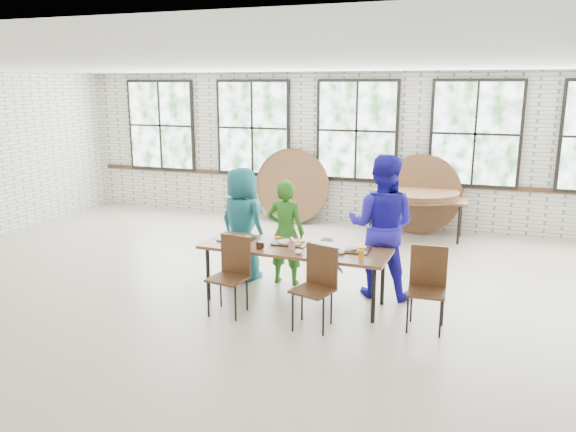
% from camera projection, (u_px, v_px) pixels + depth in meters
% --- Properties ---
extents(room, '(12.00, 12.00, 12.00)m').
position_uv_depth(room, '(357.00, 133.00, 10.95)').
color(room, '#C0AE99').
rests_on(room, ground).
extents(dining_table, '(2.42, 0.87, 0.74)m').
position_uv_depth(dining_table, '(295.00, 251.00, 7.10)').
color(dining_table, brown).
rests_on(dining_table, ground).
extents(chair_near_left, '(0.48, 0.47, 0.95)m').
position_uv_depth(chair_near_left, '(232.00, 268.00, 6.85)').
color(chair_near_left, '#492C18').
rests_on(chair_near_left, ground).
extents(chair_near_right, '(0.52, 0.51, 0.95)m').
position_uv_depth(chair_near_right, '(317.00, 280.00, 6.45)').
color(chair_near_right, '#492C18').
rests_on(chair_near_right, ground).
extents(chair_spare, '(0.44, 0.42, 0.95)m').
position_uv_depth(chair_spare, '(427.00, 280.00, 6.42)').
color(chair_spare, '#492C18').
rests_on(chair_spare, ground).
extents(adult_teal, '(0.92, 0.76, 1.62)m').
position_uv_depth(adult_teal, '(242.00, 224.00, 8.00)').
color(adult_teal, '#1C5B6D').
rests_on(adult_teal, ground).
extents(adult_green, '(0.54, 0.36, 1.48)m').
position_uv_depth(adult_green, '(286.00, 232.00, 7.80)').
color(adult_green, '#286D1D').
rests_on(adult_green, ground).
extents(toddler, '(0.50, 0.32, 0.73)m').
position_uv_depth(toddler, '(327.00, 263.00, 7.69)').
color(toddler, '#14203E').
rests_on(toddler, ground).
extents(adult_blue, '(0.93, 0.73, 1.89)m').
position_uv_depth(adult_blue, '(382.00, 226.00, 7.32)').
color(adult_blue, '#221AB6').
rests_on(adult_blue, ground).
extents(storage_table, '(1.83, 0.82, 0.74)m').
position_uv_depth(storage_table, '(416.00, 200.00, 10.25)').
color(storage_table, brown).
rests_on(storage_table, ground).
extents(tabletop_clutter, '(1.99, 0.64, 0.11)m').
position_uv_depth(tabletop_clutter, '(302.00, 247.00, 7.02)').
color(tabletop_clutter, black).
rests_on(tabletop_clutter, dining_table).
extents(round_tops_stacked, '(1.50, 1.50, 0.13)m').
position_uv_depth(round_tops_stacked, '(417.00, 194.00, 10.23)').
color(round_tops_stacked, brown).
rests_on(round_tops_stacked, storage_table).
extents(round_tops_leaning, '(4.13, 0.47, 1.49)m').
position_uv_depth(round_tops_leaning, '(354.00, 190.00, 11.00)').
color(round_tops_leaning, brown).
rests_on(round_tops_leaning, ground).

